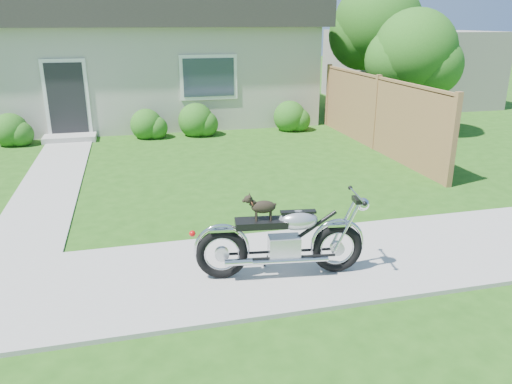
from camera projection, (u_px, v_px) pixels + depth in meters
ground at (128, 284)px, 6.34m from camera, size 80.00×80.00×0.00m
sidewalk at (128, 283)px, 6.33m from camera, size 24.00×2.20×0.04m
walkway at (53, 178)px, 10.58m from camera, size 1.20×8.00×0.03m
house at (120, 53)px, 16.64m from camera, size 12.60×7.03×4.50m
fence at (376, 113)px, 12.76m from camera, size 0.12×6.62×1.90m
tree_near at (420, 55)px, 13.91m from camera, size 2.40×2.31×3.54m
tree_far at (381, 29)px, 16.89m from camera, size 2.97×2.96×4.54m
shrub_row at (130, 125)px, 14.04m from camera, size 11.04×1.02×1.02m
potted_plant_right at (150, 125)px, 14.23m from camera, size 0.55×0.55×0.70m
motorcycle_with_dog at (284, 239)px, 6.35m from camera, size 2.22×0.63×1.11m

